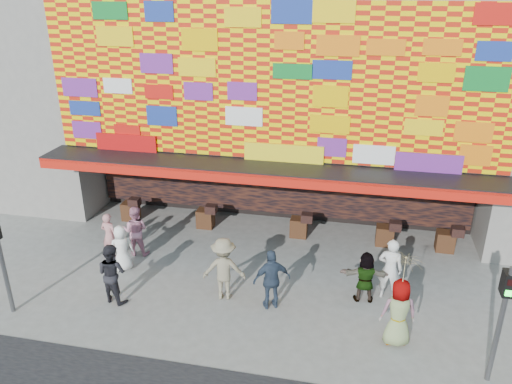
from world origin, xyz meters
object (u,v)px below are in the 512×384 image
signal_right (502,313)px  ped_d (224,269)px  parasol (404,271)px  ped_a (122,248)px  ped_g (399,313)px  ped_b (109,236)px  ped_h (390,269)px  ped_c (112,273)px  ped_e (272,279)px  signal_left (0,253)px  ped_i (136,231)px  ped_f (365,277)px

signal_right → ped_d: bearing=164.5°
parasol → ped_a: bearing=167.7°
ped_a → ped_g: 8.52m
ped_b → ped_d: size_ratio=0.83×
ped_a → ped_h: size_ratio=0.81×
ped_c → ped_e: bearing=-156.2°
ped_b → ped_c: size_ratio=0.88×
signal_left → ped_c: bearing=23.2°
signal_right → ped_b: size_ratio=1.90×
ped_i → ped_b: bearing=22.6°
ped_d → ped_i: bearing=-37.3°
ped_a → ped_c: bearing=74.3°
ped_a → ped_g: size_ratio=0.83×
ped_d → ped_i: ped_d is taller
ped_a → ped_f: bearing=145.9°
ped_c → ped_a: bearing=-56.5°
ped_a → ped_h: ped_h is taller
ped_a → ped_e: bearing=135.5°
ped_i → ped_h: bearing=169.8°
ped_f → ped_i: size_ratio=0.89×
signal_left → ped_i: 4.36m
ped_b → ped_c: 2.57m
signal_right → ped_f: signal_right is taller
ped_e → ped_g: 3.45m
ped_a → ped_h: 8.19m
ped_e → ped_i: size_ratio=1.05×
ped_e → parasol: bearing=140.5°
ped_b → ped_d: (4.30, -1.44, 0.16)m
ped_a → ped_f: 7.52m
ped_h → parasol: size_ratio=1.07×
signal_right → ped_e: signal_right is taller
ped_b → ped_h: (8.93, -0.47, 0.15)m
ped_b → ped_i: size_ratio=0.92×
ped_b → parasol: (9.07, -2.46, 1.32)m
signal_right → ped_d: signal_right is taller
ped_d → parasol: parasol is taller
parasol → ped_b: bearing=164.9°
signal_left → ped_e: 7.28m
ped_c → ped_e: ped_e is taller
signal_left → ped_f: (9.55, 2.58, -1.09)m
signal_left → ped_a: bearing=52.9°
ped_c → parasol: 7.92m
ped_b → ped_e: bearing=172.6°
ped_b → ped_c: (1.25, -2.24, 0.11)m
ped_b → ped_e: size_ratio=0.88×
signal_left → signal_right: bearing=0.0°
signal_right → ped_g: signal_right is taller
signal_right → ped_c: size_ratio=1.67×
signal_left → ped_a: (2.03, 2.69, -1.10)m
ped_a → ped_d: 3.65m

